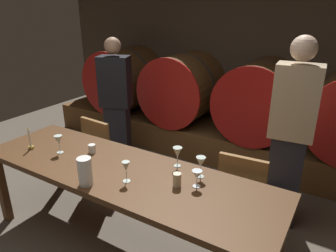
{
  "coord_description": "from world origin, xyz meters",
  "views": [
    {
      "loc": [
        1.54,
        -1.46,
        2.03
      ],
      "look_at": [
        0.2,
        0.72,
        1.03
      ],
      "focal_mm": 33.38,
      "sensor_mm": 36.0,
      "label": 1
    }
  ],
  "objects": [
    {
      "name": "wine_glass_right",
      "position": [
        0.64,
        0.49,
        0.89
      ],
      "size": [
        0.08,
        0.08,
        0.17
      ],
      "color": "silver",
      "rests_on": "dining_table"
    },
    {
      "name": "barrel_shelf",
      "position": [
        0.0,
        2.42,
        0.21
      ],
      "size": [
        5.41,
        0.9,
        0.41
      ],
      "primitive_type": "cube",
      "color": "brown",
      "rests_on": "ground"
    },
    {
      "name": "guest_left",
      "position": [
        -1.04,
        1.47,
        0.85
      ],
      "size": [
        0.44,
        0.36,
        1.66
      ],
      "rotation": [
        0.0,
        0.0,
        3.52
      ],
      "color": "black",
      "rests_on": "ground"
    },
    {
      "name": "chair_left",
      "position": [
        -0.74,
        0.87,
        0.49
      ],
      "size": [
        0.43,
        0.43,
        0.88
      ],
      "rotation": [
        0.0,
        0.0,
        3.06
      ],
      "color": "brown",
      "rests_on": "ground"
    },
    {
      "name": "dining_table",
      "position": [
        0.04,
        0.25,
        0.69
      ],
      "size": [
        2.64,
        0.79,
        0.77
      ],
      "color": "#4C2D16",
      "rests_on": "ground"
    },
    {
      "name": "wine_barrel_center_right",
      "position": [
        0.55,
        2.42,
        0.9
      ],
      "size": [
        0.99,
        0.96,
        0.99
      ],
      "color": "#513319",
      "rests_on": "barrel_shelf"
    },
    {
      "name": "back_wall",
      "position": [
        0.0,
        2.97,
        1.3
      ],
      "size": [
        6.01,
        0.24,
        2.6
      ],
      "primitive_type": "cube",
      "color": "#473A2D",
      "rests_on": "ground"
    },
    {
      "name": "wine_glass_far_right",
      "position": [
        0.68,
        0.35,
        0.86
      ],
      "size": [
        0.08,
        0.08,
        0.13
      ],
      "color": "white",
      "rests_on": "dining_table"
    },
    {
      "name": "chair_right",
      "position": [
        0.88,
        0.87,
        0.49
      ],
      "size": [
        0.43,
        0.43,
        0.88
      ],
      "rotation": [
        0.0,
        0.0,
        3.21
      ],
      "color": "brown",
      "rests_on": "ground"
    },
    {
      "name": "wine_glass_left",
      "position": [
        0.19,
        0.14,
        0.89
      ],
      "size": [
        0.06,
        0.06,
        0.17
      ],
      "color": "silver",
      "rests_on": "dining_table"
    },
    {
      "name": "pitcher",
      "position": [
        -0.04,
        -0.06,
        0.87
      ],
      "size": [
        0.11,
        0.11,
        0.22
      ],
      "color": "white",
      "rests_on": "dining_table"
    },
    {
      "name": "cup_left",
      "position": [
        -0.39,
        0.36,
        0.8
      ],
      "size": [
        0.07,
        0.07,
        0.08
      ],
      "primitive_type": "cylinder",
      "color": "white",
      "rests_on": "dining_table"
    },
    {
      "name": "wine_barrel_far_left",
      "position": [
        -1.64,
        2.42,
        0.9
      ],
      "size": [
        0.99,
        0.96,
        0.99
      ],
      "color": "#513319",
      "rests_on": "barrel_shelf"
    },
    {
      "name": "guest_right",
      "position": [
        1.13,
        1.33,
        0.93
      ],
      "size": [
        0.4,
        0.27,
        1.8
      ],
      "rotation": [
        0.0,
        0.0,
        3.23
      ],
      "color": "black",
      "rests_on": "ground"
    },
    {
      "name": "wine_barrel_center_left",
      "position": [
        -0.57,
        2.42,
        0.9
      ],
      "size": [
        0.99,
        0.96,
        0.99
      ],
      "color": "brown",
      "rests_on": "barrel_shelf"
    },
    {
      "name": "wine_glass_far_left",
      "position": [
        -0.63,
        0.21,
        0.88
      ],
      "size": [
        0.07,
        0.07,
        0.17
      ],
      "color": "silver",
      "rests_on": "dining_table"
    },
    {
      "name": "wine_glass_center",
      "position": [
        0.4,
        0.55,
        0.89
      ],
      "size": [
        0.08,
        0.08,
        0.17
      ],
      "color": "silver",
      "rests_on": "dining_table"
    },
    {
      "name": "candle_center",
      "position": [
        -0.93,
        0.13,
        0.83
      ],
      "size": [
        0.05,
        0.05,
        0.22
      ],
      "color": "olive",
      "rests_on": "dining_table"
    },
    {
      "name": "cup_right",
      "position": [
        0.55,
        0.28,
        0.82
      ],
      "size": [
        0.06,
        0.06,
        0.1
      ],
      "primitive_type": "cylinder",
      "color": "beige",
      "rests_on": "dining_table"
    }
  ]
}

